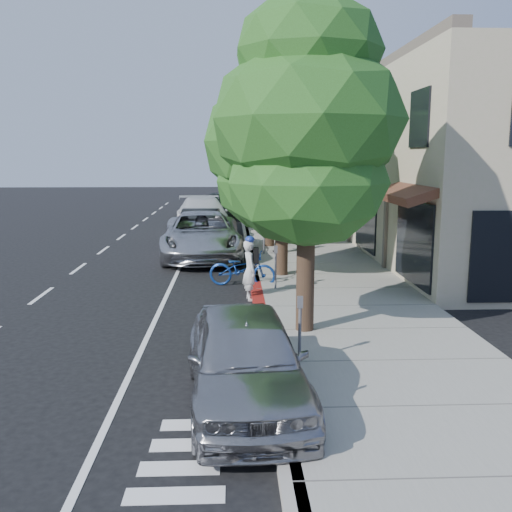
{
  "coord_description": "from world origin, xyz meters",
  "views": [
    {
      "loc": [
        -0.69,
        -14.18,
        3.97
      ],
      "look_at": [
        -0.07,
        0.66,
        1.35
      ],
      "focal_mm": 40.0,
      "sensor_mm": 36.0,
      "label": 1
    }
  ],
  "objects": [
    {
      "name": "near_car_a",
      "position": [
        -0.5,
        -5.5,
        0.77
      ],
      "size": [
        2.17,
        4.67,
        1.55
      ],
      "primitive_type": "imported",
      "rotation": [
        0.0,
        0.0,
        0.08
      ],
      "color": "#9E9DA2",
      "rests_on": "ground"
    },
    {
      "name": "white_pickup",
      "position": [
        -2.2,
        15.0,
        0.92
      ],
      "size": [
        3.35,
        6.63,
        1.85
      ],
      "primitive_type": "imported",
      "rotation": [
        0.0,
        0.0,
        0.12
      ],
      "color": "silver",
      "rests_on": "ground"
    },
    {
      "name": "street_tree_4",
      "position": [
        0.9,
        22.0,
        4.49
      ],
      "size": [
        4.13,
        4.13,
        7.18
      ],
      "color": "black",
      "rests_on": "ground"
    },
    {
      "name": "street_tree_2",
      "position": [
        0.9,
        10.0,
        4.5
      ],
      "size": [
        4.68,
        4.68,
        7.35
      ],
      "color": "black",
      "rests_on": "ground"
    },
    {
      "name": "curb",
      "position": [
        0.0,
        8.0,
        0.07
      ],
      "size": [
        0.3,
        56.0,
        0.15
      ],
      "primitive_type": "cube",
      "color": "#9E998E",
      "rests_on": "ground"
    },
    {
      "name": "street_tree_0",
      "position": [
        0.9,
        -2.0,
        4.59
      ],
      "size": [
        4.13,
        4.13,
        7.31
      ],
      "color": "black",
      "rests_on": "ground"
    },
    {
      "name": "curb_red_segment",
      "position": [
        0.0,
        1.0,
        0.07
      ],
      "size": [
        0.32,
        4.0,
        0.15
      ],
      "primitive_type": "cube",
      "color": "maroon",
      "rests_on": "ground"
    },
    {
      "name": "ground",
      "position": [
        0.0,
        0.0,
        0.0
      ],
      "size": [
        120.0,
        120.0,
        0.0
      ],
      "primitive_type": "plane",
      "color": "black",
      "rests_on": "ground"
    },
    {
      "name": "sidewalk",
      "position": [
        2.3,
        8.0,
        0.07
      ],
      "size": [
        4.6,
        56.0,
        0.15
      ],
      "primitive_type": "cube",
      "color": "gray",
      "rests_on": "ground"
    },
    {
      "name": "cyclist",
      "position": [
        -0.22,
        1.29,
        0.84
      ],
      "size": [
        0.5,
        0.67,
        1.68
      ],
      "primitive_type": "imported",
      "rotation": [
        0.0,
        0.0,
        1.73
      ],
      "color": "silver",
      "rests_on": "ground"
    },
    {
      "name": "silver_suv",
      "position": [
        -1.9,
        8.0,
        0.9
      ],
      "size": [
        3.31,
        6.61,
        1.8
      ],
      "primitive_type": "imported",
      "rotation": [
        0.0,
        0.0,
        0.05
      ],
      "color": "#B7B8BD",
      "rests_on": "ground"
    },
    {
      "name": "bicycle",
      "position": [
        -0.4,
        3.0,
        0.54
      ],
      "size": [
        2.17,
        1.13,
        1.09
      ],
      "primitive_type": "imported",
      "rotation": [
        0.0,
        0.0,
        1.36
      ],
      "color": "navy",
      "rests_on": "ground"
    },
    {
      "name": "street_tree_3",
      "position": [
        0.9,
        16.0,
        4.99
      ],
      "size": [
        4.5,
        4.5,
        7.95
      ],
      "color": "black",
      "rests_on": "ground"
    },
    {
      "name": "storefront_building",
      "position": [
        9.6,
        18.0,
        3.5
      ],
      "size": [
        10.0,
        36.0,
        7.0
      ],
      "primitive_type": "cube",
      "color": "#BDAA92",
      "rests_on": "ground"
    },
    {
      "name": "dark_suv_far",
      "position": [
        -1.52,
        22.12,
        0.87
      ],
      "size": [
        2.15,
        5.13,
        1.74
      ],
      "primitive_type": "imported",
      "rotation": [
        0.0,
        0.0,
        -0.02
      ],
      "color": "black",
      "rests_on": "ground"
    },
    {
      "name": "dark_sedan",
      "position": [
        -2.2,
        11.89,
        0.77
      ],
      "size": [
        1.92,
        4.79,
        1.55
      ],
      "primitive_type": "imported",
      "rotation": [
        0.0,
        0.0,
        -0.06
      ],
      "color": "black",
      "rests_on": "ground"
    },
    {
      "name": "street_tree_1",
      "position": [
        0.9,
        4.0,
        4.3
      ],
      "size": [
        5.11,
        5.11,
        7.21
      ],
      "color": "black",
      "rests_on": "ground"
    },
    {
      "name": "pedestrian",
      "position": [
        1.14,
        8.4,
        0.96
      ],
      "size": [
        0.83,
        0.67,
        1.61
      ],
      "primitive_type": "imported",
      "rotation": [
        0.0,
        0.0,
        3.07
      ],
      "color": "black",
      "rests_on": "sidewalk"
    },
    {
      "name": "street_tree_5",
      "position": [
        0.9,
        28.0,
        4.7
      ],
      "size": [
        4.61,
        4.61,
        7.59
      ],
      "color": "black",
      "rests_on": "ground"
    }
  ]
}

